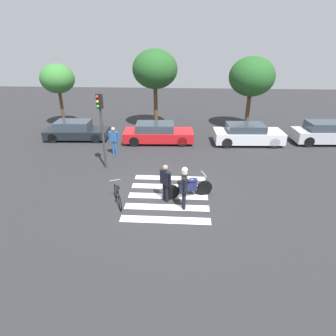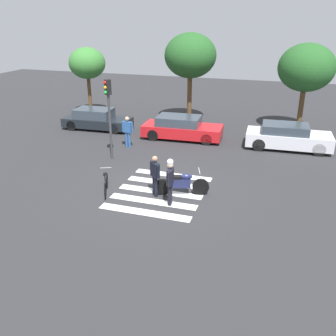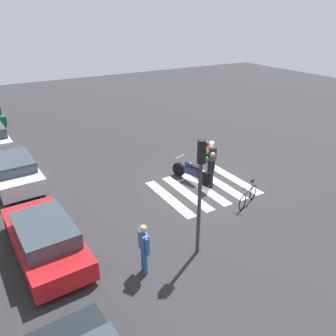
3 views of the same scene
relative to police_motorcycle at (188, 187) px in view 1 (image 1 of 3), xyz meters
The scene contains 15 objects.
ground_plane 1.00m from the police_motorcycle, behind, with size 60.00×60.00×0.00m, color #2B2B2D.
police_motorcycle is the anchor object (origin of this frame).
leaning_bicycle 3.06m from the police_motorcycle, 165.45° to the right, with size 0.72×1.55×0.98m.
officer_on_foot 1.14m from the police_motorcycle, 100.88° to the right, with size 0.26×0.69×1.86m.
officer_by_motorcycle 1.16m from the police_motorcycle, 157.29° to the right, with size 0.51×0.50×1.69m.
pedestrian_bystander 6.47m from the police_motorcycle, 132.75° to the left, with size 0.67×0.27×1.70m.
crosswalk_stripes 1.00m from the police_motorcycle, behind, with size 3.52×4.05×0.01m.
car_black_suv 10.65m from the police_motorcycle, 136.09° to the left, with size 4.32×1.89×1.29m.
car_red_convertible 7.36m from the police_motorcycle, 105.73° to the left, with size 4.65×2.02×1.32m.
car_white_van 8.14m from the police_motorcycle, 61.15° to the left, with size 4.51×1.99×1.34m.
car_silver_sedan 11.88m from the police_motorcycle, 39.51° to the left, with size 4.36×1.85×1.45m.
traffic_light_pole 5.68m from the police_motorcycle, 147.79° to the left, with size 0.33×0.36×3.94m.
street_tree_near 14.82m from the police_motorcycle, 132.90° to the left, with size 2.52×2.52×4.71m.
street_tree_mid 11.56m from the police_motorcycle, 103.07° to the left, with size 3.28×3.28×5.75m.
street_tree_far 12.03m from the police_motorcycle, 66.84° to the left, with size 3.27×3.27×5.28m.
Camera 1 is at (0.64, -10.79, 6.39)m, focal length 30.01 mm.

